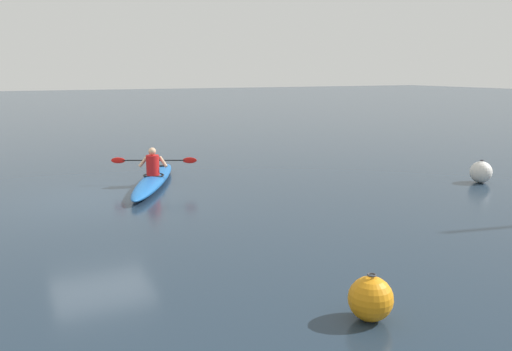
{
  "coord_description": "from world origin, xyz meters",
  "views": [
    {
      "loc": [
        1.9,
        13.48,
        3.2
      ],
      "look_at": [
        -2.29,
        4.56,
        1.24
      ],
      "focal_mm": 37.25,
      "sensor_mm": 36.0,
      "label": 1
    }
  ],
  "objects_px": {
    "kayak": "(154,180)",
    "kayaker": "(153,163)",
    "mooring_buoy_orange_mid": "(481,172)",
    "mooring_buoy_red_near": "(371,299)"
  },
  "relations": [
    {
      "from": "kayak",
      "to": "kayaker",
      "type": "bearing_deg",
      "value": 65.23
    },
    {
      "from": "kayak",
      "to": "kayaker",
      "type": "relative_size",
      "value": 2.17
    },
    {
      "from": "mooring_buoy_orange_mid",
      "to": "kayak",
      "type": "bearing_deg",
      "value": -22.81
    },
    {
      "from": "kayaker",
      "to": "mooring_buoy_orange_mid",
      "type": "height_order",
      "value": "kayaker"
    },
    {
      "from": "mooring_buoy_orange_mid",
      "to": "kayaker",
      "type": "bearing_deg",
      "value": -22.69
    },
    {
      "from": "kayak",
      "to": "mooring_buoy_orange_mid",
      "type": "relative_size",
      "value": 7.21
    },
    {
      "from": "kayaker",
      "to": "mooring_buoy_orange_mid",
      "type": "relative_size",
      "value": 3.32
    },
    {
      "from": "kayaker",
      "to": "kayak",
      "type": "bearing_deg",
      "value": -114.77
    },
    {
      "from": "mooring_buoy_red_near",
      "to": "kayak",
      "type": "bearing_deg",
      "value": -87.15
    },
    {
      "from": "mooring_buoy_red_near",
      "to": "mooring_buoy_orange_mid",
      "type": "relative_size",
      "value": 0.95
    }
  ]
}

